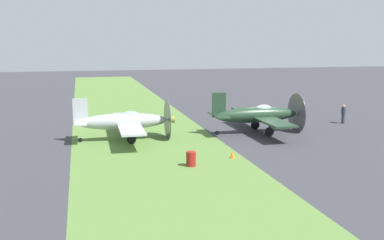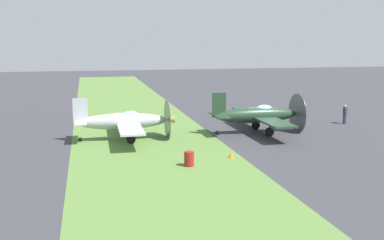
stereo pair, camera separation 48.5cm
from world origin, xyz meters
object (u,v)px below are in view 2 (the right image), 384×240
object	(u,v)px
ground_crew_chief	(345,114)
runway_marker_cone	(231,155)
airplane_wingman	(125,121)
airplane_lead	(259,115)
fuel_drum	(189,159)

from	to	relation	value
ground_crew_chief	runway_marker_cone	size ratio (longest dim) A/B	3.93
airplane_wingman	runway_marker_cone	world-z (taller)	airplane_wingman
airplane_lead	fuel_drum	world-z (taller)	airplane_lead
ground_crew_chief	fuel_drum	world-z (taller)	ground_crew_chief
fuel_drum	runway_marker_cone	xyz separation A→B (m)	(-1.31, 3.09, -0.23)
airplane_wingman	fuel_drum	world-z (taller)	airplane_wingman
airplane_lead	runway_marker_cone	distance (m)	8.76
airplane_lead	runway_marker_cone	size ratio (longest dim) A/B	22.69
airplane_wingman	runway_marker_cone	distance (m)	9.55
airplane_lead	airplane_wingman	size ratio (longest dim) A/B	1.04
fuel_drum	ground_crew_chief	bearing A→B (deg)	122.72
airplane_lead	ground_crew_chief	size ratio (longest dim) A/B	5.77
airplane_wingman	fuel_drum	size ratio (longest dim) A/B	10.68
airplane_wingman	ground_crew_chief	bearing A→B (deg)	97.82
airplane_wingman	ground_crew_chief	size ratio (longest dim) A/B	5.56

